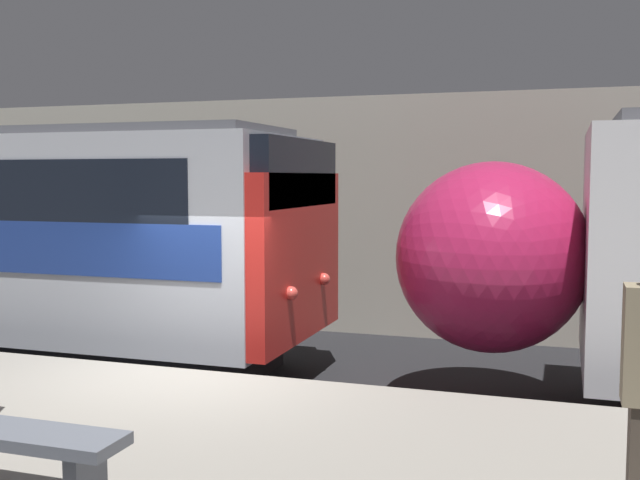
{
  "coord_description": "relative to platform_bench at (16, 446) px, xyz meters",
  "views": [
    {
      "loc": [
        3.77,
        -7.09,
        2.98
      ],
      "look_at": [
        1.1,
        1.02,
        2.25
      ],
      "focal_mm": 42.0,
      "sensor_mm": 36.0,
      "label": 1
    }
  ],
  "objects": [
    {
      "name": "ground_plane",
      "position": [
        -0.43,
        3.23,
        -1.24
      ],
      "size": [
        120.0,
        120.0,
        0.0
      ],
      "primitive_type": "plane",
      "color": "black"
    },
    {
      "name": "station_rear_barrier",
      "position": [
        -0.43,
        9.75,
        0.99
      ],
      "size": [
        50.0,
        0.15,
        4.47
      ],
      "color": "#B2AD9E",
      "rests_on": "ground"
    },
    {
      "name": "platform_bench",
      "position": [
        0.0,
        0.0,
        0.0
      ],
      "size": [
        1.5,
        0.4,
        0.45
      ],
      "color": "slate",
      "rests_on": "platform"
    },
    {
      "name": "platform",
      "position": [
        -0.43,
        1.36,
        -0.79
      ],
      "size": [
        40.0,
        3.75,
        0.9
      ],
      "color": "gray",
      "rests_on": "ground"
    }
  ]
}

